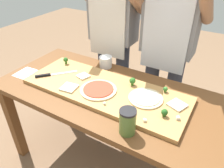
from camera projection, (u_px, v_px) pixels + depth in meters
name	position (u px, v px, depth m)	size (l,w,h in m)	color
ground_plane	(108.00, 162.00, 1.91)	(8.00, 8.00, 0.00)	brown
prep_table	(107.00, 103.00, 1.55)	(1.57, 0.73, 0.77)	brown
cutting_board	(105.00, 90.00, 1.48)	(1.14, 0.43, 0.03)	#B27F47
chefs_knife	(50.00, 75.00, 1.61)	(0.22, 0.24, 0.02)	#B7BABF
pizza_whole_white_garlic	(146.00, 98.00, 1.36)	(0.22, 0.22, 0.02)	beige
pizza_whole_tomato_red	(98.00, 90.00, 1.44)	(0.25, 0.25, 0.02)	beige
pizza_slice_far_right	(69.00, 88.00, 1.46)	(0.10, 0.10, 0.01)	beige
pizza_slice_center	(177.00, 105.00, 1.30)	(0.10, 0.10, 0.01)	beige
pizza_slice_far_left	(83.00, 76.00, 1.59)	(0.08, 0.08, 0.01)	beige
broccoli_floret_front_mid	(66.00, 60.00, 1.75)	(0.04, 0.04, 0.06)	#366618
broccoli_floret_back_right	(165.00, 89.00, 1.42)	(0.03, 0.03, 0.04)	#3F7220
broccoli_floret_back_left	(128.00, 109.00, 1.23)	(0.04, 0.04, 0.06)	#2C5915
broccoli_floret_front_left	(132.00, 81.00, 1.48)	(0.04, 0.04, 0.06)	#366618
broccoli_floret_center_left	(165.00, 112.00, 1.21)	(0.04, 0.04, 0.05)	#2C5915
cheese_crumble_a	(145.00, 120.00, 1.19)	(0.02, 0.02, 0.02)	white
cheese_crumble_b	(178.00, 118.00, 1.20)	(0.02, 0.02, 0.02)	silver
cheese_crumble_c	(104.00, 104.00, 1.31)	(0.01, 0.01, 0.01)	silver
flour_cup	(106.00, 62.00, 1.76)	(0.10, 0.10, 0.09)	white
sauce_jar	(128.00, 122.00, 1.12)	(0.09, 0.09, 0.15)	#517033
recipe_note	(25.00, 73.00, 1.69)	(0.12, 0.16, 0.00)	white
cook_left	(113.00, 29.00, 1.87)	(0.54, 0.39, 1.67)	#333847
cook_right	(168.00, 40.00, 1.66)	(0.54, 0.39, 1.67)	#333847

